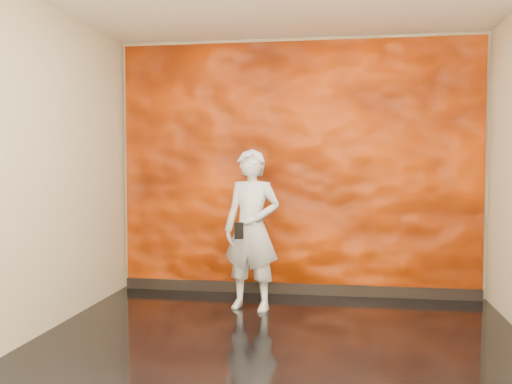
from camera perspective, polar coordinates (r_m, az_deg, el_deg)
name	(u,v)px	position (r m, az deg, el deg)	size (l,w,h in m)	color
room	(275,169)	(4.29, 1.93, 2.33)	(4.02, 4.02, 2.81)	black
feature_wall	(297,169)	(6.24, 4.14, 2.36)	(3.90, 0.06, 2.75)	#E64200
baseboard	(296,289)	(6.36, 4.07, -9.63)	(3.90, 0.04, 0.12)	black
man	(252,229)	(5.61, -0.43, -3.77)	(0.57, 0.38, 1.58)	#A6A9B4
phone	(239,231)	(5.38, -1.73, -3.89)	(0.09, 0.02, 0.16)	black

